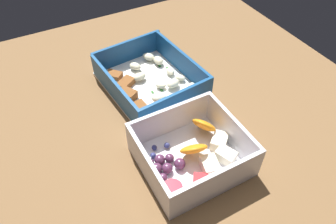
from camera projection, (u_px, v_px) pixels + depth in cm
name	position (u px, v px, depth cm)	size (l,w,h in cm)	color
table_surface	(167.00, 118.00, 59.23)	(80.00, 80.00, 2.00)	brown
pasta_container	(149.00, 81.00, 62.75)	(21.16, 17.95, 5.44)	white
fruit_bowl	(192.00, 154.00, 49.53)	(14.58, 15.89, 6.25)	white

